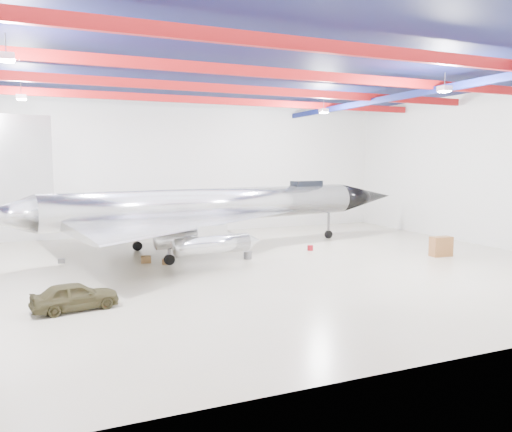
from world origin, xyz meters
name	(u,v)px	position (x,y,z in m)	size (l,w,h in m)	color
floor	(221,269)	(0.00, 0.00, 0.00)	(40.00, 40.00, 0.00)	#B9B093
wall_back	(162,168)	(0.00, 15.00, 5.50)	(40.00, 40.00, 0.00)	silver
wall_right	(489,169)	(20.00, 0.00, 5.50)	(30.00, 30.00, 0.00)	silver
ceiling	(220,68)	(0.00, 0.00, 11.00)	(40.00, 40.00, 0.00)	#0A0F38
ceiling_structure	(220,81)	(0.00, 0.00, 10.32)	(39.50, 29.50, 1.08)	maroon
jet_aircraft	(214,210)	(1.42, 5.66, 2.80)	(31.15, 20.54, 8.53)	silver
jeep	(75,296)	(-8.00, -5.10, 0.58)	(1.37, 3.41, 1.16)	#3B361D
desk	(441,246)	(14.12, -1.86, 0.63)	(1.37, 0.69, 1.26)	brown
crate_ply	(166,262)	(-2.59, 2.39, 0.17)	(0.48, 0.38, 0.33)	olive
engine_drum	(248,255)	(2.44, 2.07, 0.23)	(0.51, 0.51, 0.46)	#59595B
parts_bin	(215,241)	(2.37, 8.30, 0.21)	(0.60, 0.48, 0.42)	olive
crate_small	(61,261)	(-8.25, 5.20, 0.13)	(0.38, 0.31, 0.27)	#59595B
tool_chest	(310,248)	(7.46, 3.20, 0.18)	(0.39, 0.39, 0.36)	maroon
oil_barrel	(146,259)	(-3.60, 3.34, 0.20)	(0.58, 0.47, 0.41)	olive
spares_box	(211,237)	(2.70, 10.24, 0.18)	(0.40, 0.40, 0.36)	#59595B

